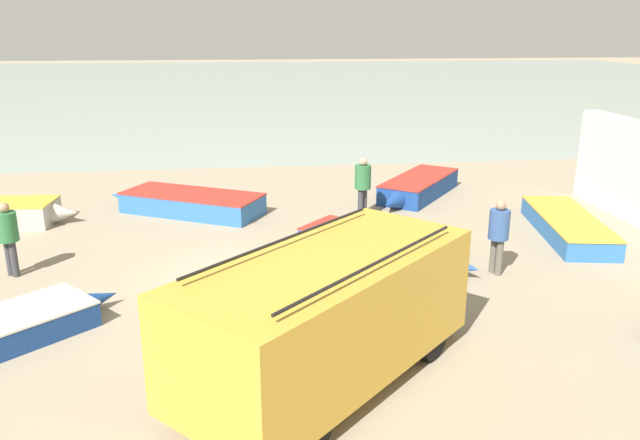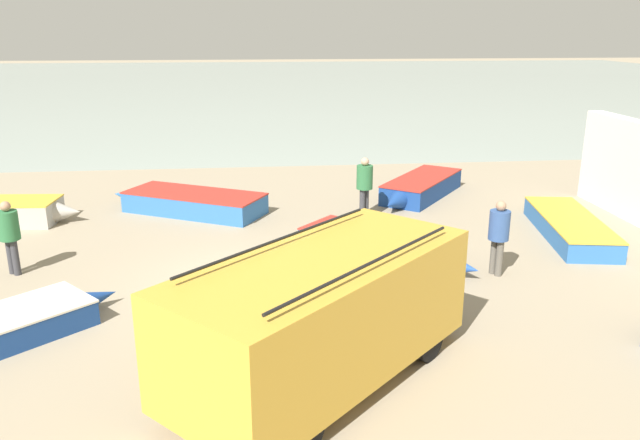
{
  "view_description": "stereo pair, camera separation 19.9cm",
  "coord_description": "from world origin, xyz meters",
  "px_view_note": "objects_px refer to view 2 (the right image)",
  "views": [
    {
      "loc": [
        -0.02,
        -12.64,
        5.36
      ],
      "look_at": [
        1.66,
        1.35,
        1.0
      ],
      "focal_mm": 35.0,
      "sensor_mm": 36.0,
      "label": 1
    },
    {
      "loc": [
        0.18,
        -12.66,
        5.36
      ],
      "look_at": [
        1.66,
        1.35,
        1.0
      ],
      "focal_mm": 35.0,
      "sensor_mm": 36.0,
      "label": 2
    }
  ],
  "objects_px": {
    "fisherman_2": "(9,231)",
    "fisherman_1": "(499,231)",
    "fishing_rowboat_6": "(420,188)",
    "fishing_rowboat_2": "(381,247)",
    "fishing_rowboat_3": "(190,202)",
    "fishing_rowboat_4": "(6,212)",
    "fisherman_3": "(365,182)",
    "parked_van": "(323,313)",
    "fishing_rowboat_1": "(568,225)"
  },
  "relations": [
    {
      "from": "fisherman_2",
      "to": "fisherman_1",
      "type": "bearing_deg",
      "value": 120.44
    },
    {
      "from": "fishing_rowboat_6",
      "to": "fisherman_1",
      "type": "bearing_deg",
      "value": 36.74
    },
    {
      "from": "fishing_rowboat_2",
      "to": "fishing_rowboat_3",
      "type": "distance_m",
      "value": 6.74
    },
    {
      "from": "fishing_rowboat_2",
      "to": "fisherman_1",
      "type": "relative_size",
      "value": 2.3
    },
    {
      "from": "fishing_rowboat_4",
      "to": "fishing_rowboat_6",
      "type": "xyz_separation_m",
      "value": [
        12.49,
        1.55,
        -0.02
      ]
    },
    {
      "from": "fishing_rowboat_2",
      "to": "fishing_rowboat_4",
      "type": "bearing_deg",
      "value": -159.44
    },
    {
      "from": "fisherman_2",
      "to": "fisherman_3",
      "type": "bearing_deg",
      "value": 148.86
    },
    {
      "from": "fishing_rowboat_6",
      "to": "fisherman_3",
      "type": "relative_size",
      "value": 2.37
    },
    {
      "from": "parked_van",
      "to": "fishing_rowboat_4",
      "type": "distance_m",
      "value": 12.26
    },
    {
      "from": "parked_van",
      "to": "fishing_rowboat_1",
      "type": "xyz_separation_m",
      "value": [
        7.36,
        6.51,
        -0.89
      ]
    },
    {
      "from": "parked_van",
      "to": "fisherman_3",
      "type": "bearing_deg",
      "value": 31.4
    },
    {
      "from": "fishing_rowboat_3",
      "to": "fishing_rowboat_4",
      "type": "height_order",
      "value": "fishing_rowboat_4"
    },
    {
      "from": "fisherman_2",
      "to": "fishing_rowboat_1",
      "type": "bearing_deg",
      "value": 132.34
    },
    {
      "from": "fishing_rowboat_1",
      "to": "fishing_rowboat_2",
      "type": "xyz_separation_m",
      "value": [
        -5.39,
        -1.33,
        0.03
      ]
    },
    {
      "from": "fisherman_1",
      "to": "fisherman_3",
      "type": "height_order",
      "value": "fisherman_3"
    },
    {
      "from": "fisherman_2",
      "to": "fishing_rowboat_4",
      "type": "bearing_deg",
      "value": -121.78
    },
    {
      "from": "fishing_rowboat_1",
      "to": "fisherman_3",
      "type": "relative_size",
      "value": 2.91
    },
    {
      "from": "fishing_rowboat_1",
      "to": "parked_van",
      "type": "bearing_deg",
      "value": 141.5
    },
    {
      "from": "fisherman_3",
      "to": "fishing_rowboat_4",
      "type": "bearing_deg",
      "value": -135.99
    },
    {
      "from": "fishing_rowboat_3",
      "to": "fisherman_1",
      "type": "bearing_deg",
      "value": 169.57
    },
    {
      "from": "parked_van",
      "to": "fishing_rowboat_6",
      "type": "distance_m",
      "value": 11.63
    },
    {
      "from": "fisherman_2",
      "to": "fisherman_3",
      "type": "distance_m",
      "value": 9.34
    },
    {
      "from": "fishing_rowboat_1",
      "to": "fishing_rowboat_6",
      "type": "bearing_deg",
      "value": 45.08
    },
    {
      "from": "parked_van",
      "to": "fishing_rowboat_3",
      "type": "height_order",
      "value": "parked_van"
    },
    {
      "from": "fishing_rowboat_3",
      "to": "fishing_rowboat_4",
      "type": "relative_size",
      "value": 1.29
    },
    {
      "from": "fishing_rowboat_1",
      "to": "fishing_rowboat_4",
      "type": "distance_m",
      "value": 15.68
    },
    {
      "from": "fisherman_1",
      "to": "fisherman_2",
      "type": "distance_m",
      "value": 10.9
    },
    {
      "from": "parked_van",
      "to": "fishing_rowboat_4",
      "type": "relative_size",
      "value": 1.35
    },
    {
      "from": "fisherman_3",
      "to": "fishing_rowboat_3",
      "type": "bearing_deg",
      "value": -145.19
    },
    {
      "from": "fisherman_1",
      "to": "fishing_rowboat_2",
      "type": "bearing_deg",
      "value": 128.31
    },
    {
      "from": "fisherman_1",
      "to": "fisherman_3",
      "type": "distance_m",
      "value": 5.2
    },
    {
      "from": "fishing_rowboat_1",
      "to": "fisherman_2",
      "type": "relative_size",
      "value": 3.05
    },
    {
      "from": "fisherman_1",
      "to": "fisherman_2",
      "type": "relative_size",
      "value": 1.01
    },
    {
      "from": "fisherman_3",
      "to": "parked_van",
      "type": "bearing_deg",
      "value": -57.11
    },
    {
      "from": "fishing_rowboat_4",
      "to": "fisherman_1",
      "type": "height_order",
      "value": "fisherman_1"
    },
    {
      "from": "parked_van",
      "to": "fisherman_2",
      "type": "bearing_deg",
      "value": 97.11
    },
    {
      "from": "fishing_rowboat_4",
      "to": "fishing_rowboat_6",
      "type": "relative_size",
      "value": 0.91
    },
    {
      "from": "fishing_rowboat_2",
      "to": "parked_van",
      "type": "bearing_deg",
      "value": -68.59
    },
    {
      "from": "fishing_rowboat_4",
      "to": "fishing_rowboat_6",
      "type": "height_order",
      "value": "fishing_rowboat_4"
    },
    {
      "from": "fishing_rowboat_2",
      "to": "fishing_rowboat_6",
      "type": "distance_m",
      "value": 6.06
    },
    {
      "from": "fishing_rowboat_1",
      "to": "fisherman_2",
      "type": "height_order",
      "value": "fisherman_2"
    },
    {
      "from": "fishing_rowboat_3",
      "to": "fisherman_3",
      "type": "bearing_deg",
      "value": -164.17
    },
    {
      "from": "parked_van",
      "to": "fisherman_2",
      "type": "distance_m",
      "value": 8.26
    },
    {
      "from": "fishing_rowboat_2",
      "to": "fishing_rowboat_1",
      "type": "bearing_deg",
      "value": 56.08
    },
    {
      "from": "fishing_rowboat_2",
      "to": "fisherman_3",
      "type": "xyz_separation_m",
      "value": [
        0.19,
        3.47,
        0.77
      ]
    },
    {
      "from": "fishing_rowboat_2",
      "to": "fishing_rowboat_4",
      "type": "height_order",
      "value": "fishing_rowboat_4"
    },
    {
      "from": "fishing_rowboat_3",
      "to": "fisherman_2",
      "type": "height_order",
      "value": "fisherman_2"
    },
    {
      "from": "fishing_rowboat_3",
      "to": "fisherman_2",
      "type": "bearing_deg",
      "value": 80.88
    },
    {
      "from": "parked_van",
      "to": "fisherman_1",
      "type": "distance_m",
      "value": 5.89
    },
    {
      "from": "fishing_rowboat_1",
      "to": "fishing_rowboat_2",
      "type": "relative_size",
      "value": 1.31
    }
  ]
}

